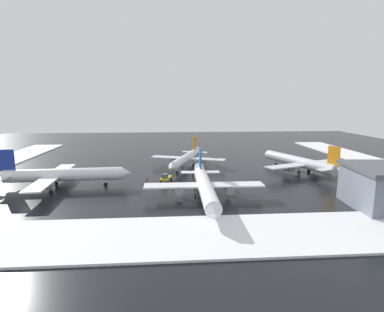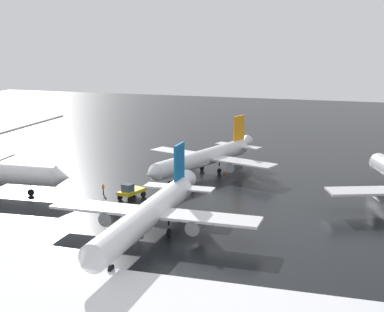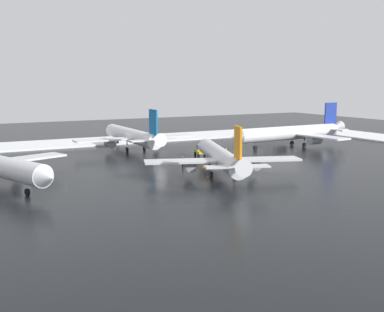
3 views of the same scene
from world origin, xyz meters
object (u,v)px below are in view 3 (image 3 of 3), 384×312
ground_crew_near_tug (183,160)px  traffic_cone_mid_line (203,166)px  pushback_tug (201,151)px  airplane_parked_portside (221,157)px  airplane_foreground_jet (132,136)px  traffic_cone_near_nose (208,176)px  ground_crew_beside_wing (226,151)px  airplane_far_rear (292,133)px

ground_crew_near_tug → traffic_cone_mid_line: ground_crew_near_tug is taller
pushback_tug → ground_crew_near_tug: 10.52m
airplane_parked_portside → pushback_tug: airplane_parked_portside is taller
airplane_foreground_jet → traffic_cone_near_nose: airplane_foreground_jet is taller
ground_crew_beside_wing → traffic_cone_mid_line: size_ratio=3.11×
traffic_cone_mid_line → airplane_foreground_jet: bearing=-83.2°
ground_crew_beside_wing → airplane_far_rear: bearing=-10.9°
airplane_parked_portside → airplane_foreground_jet: airplane_foreground_jet is taller
airplane_parked_portside → airplane_far_rear: size_ratio=0.87×
pushback_tug → ground_crew_near_tug: pushback_tug is taller
ground_crew_near_tug → ground_crew_beside_wing: bearing=86.9°
airplane_far_rear → ground_crew_beside_wing: airplane_far_rear is taller
pushback_tug → ground_crew_beside_wing: (-5.21, 1.33, -0.31)m
airplane_parked_portside → pushback_tug: 19.59m
airplane_foreground_jet → traffic_cone_mid_line: size_ratio=59.96×
airplane_far_rear → traffic_cone_near_nose: 43.18m
airplane_foreground_jet → ground_crew_beside_wing: size_ratio=19.29×
airplane_parked_portside → ground_crew_near_tug: (1.24, -11.38, -2.06)m
airplane_far_rear → traffic_cone_mid_line: (32.19, 14.16, -3.09)m
airplane_foreground_jet → ground_crew_beside_wing: bearing=-139.9°
airplane_parked_portside → traffic_cone_near_nose: (3.26, 1.39, -2.76)m
airplane_far_rear → ground_crew_near_tug: (34.36, 10.28, -2.40)m
pushback_tug → ground_crew_beside_wing: pushback_tug is taller
ground_crew_beside_wing → traffic_cone_near_nose: (15.09, 18.42, -0.70)m
airplane_far_rear → ground_crew_near_tug: 35.94m
ground_crew_beside_wing → ground_crew_near_tug: (13.07, 5.65, 0.00)m
pushback_tug → traffic_cone_near_nose: bearing=169.7°
traffic_cone_mid_line → traffic_cone_near_nose: bearing=64.8°
airplane_parked_portside → traffic_cone_mid_line: 8.04m
airplane_parked_portside → pushback_tug: bearing=-0.3°
airplane_far_rear → traffic_cone_near_nose: bearing=29.7°
airplane_parked_portside → ground_crew_beside_wing: 20.83m
ground_crew_beside_wing → ground_crew_near_tug: bearing=-179.8°
airplane_far_rear → ground_crew_near_tug: size_ratio=20.06×
pushback_tug → airplane_foreground_jet: bearing=45.4°
ground_crew_near_tug → traffic_cone_near_nose: (2.02, 12.77, -0.70)m
airplane_far_rear → ground_crew_near_tug: bearing=14.0°
airplane_parked_portside → ground_crew_beside_wing: size_ratio=17.50×
airplane_far_rear → airplane_foreground_jet: (35.38, -12.61, -0.12)m
traffic_cone_near_nose → traffic_cone_mid_line: (-4.19, -8.89, 0.00)m
airplane_parked_portside → traffic_cone_mid_line: (-0.93, -7.50, -2.76)m
ground_crew_near_tug → traffic_cone_near_nose: size_ratio=3.11×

